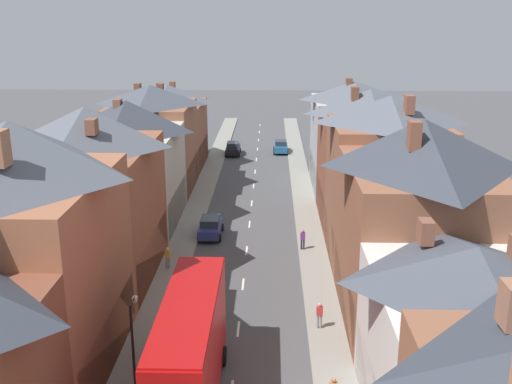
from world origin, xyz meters
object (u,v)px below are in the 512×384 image
at_px(pedestrian_far_left, 303,238).
at_px(pedestrian_mid_right, 168,257).
at_px(car_near_silver, 233,148).
at_px(car_parked_left_a, 281,146).
at_px(car_parked_right_a, 210,227).
at_px(double_decker_bus_lead, 190,351).
at_px(street_lamp, 134,349).
at_px(pedestrian_mid_left, 320,314).

bearing_deg(pedestrian_far_left, pedestrian_mid_right, -158.58).
bearing_deg(pedestrian_mid_right, car_near_silver, 86.28).
bearing_deg(car_parked_left_a, pedestrian_mid_right, -102.80).
distance_m(car_near_silver, car_parked_right_a, 29.49).
relative_size(double_decker_bus_lead, car_parked_left_a, 2.77).
xyz_separation_m(car_parked_left_a, street_lamp, (-7.35, -53.47, 2.40)).
relative_size(pedestrian_mid_right, street_lamp, 0.29).
relative_size(pedestrian_mid_right, pedestrian_far_left, 1.00).
bearing_deg(street_lamp, pedestrian_mid_right, 94.40).
bearing_deg(pedestrian_mid_right, double_decker_bus_lead, -76.49).
bearing_deg(car_parked_right_a, pedestrian_mid_left, -62.62).
bearing_deg(pedestrian_mid_left, double_decker_bus_lead, -132.91).
height_order(car_near_silver, street_lamp, street_lamp).
distance_m(double_decker_bus_lead, street_lamp, 2.54).
distance_m(pedestrian_far_left, street_lamp, 21.52).
relative_size(car_near_silver, car_parked_right_a, 1.02).
relative_size(car_near_silver, pedestrian_mid_right, 2.57).
bearing_deg(pedestrian_mid_left, car_near_silver, 99.93).
bearing_deg(street_lamp, car_parked_right_a, 87.09).
bearing_deg(car_parked_left_a, car_parked_right_a, -101.36).
relative_size(car_parked_right_a, pedestrian_far_left, 2.53).
relative_size(car_parked_left_a, pedestrian_mid_left, 2.42).
bearing_deg(pedestrian_far_left, car_parked_left_a, 92.07).
xyz_separation_m(car_parked_left_a, pedestrian_mid_right, (-8.56, -37.70, 0.19)).
xyz_separation_m(pedestrian_mid_left, street_lamp, (-8.95, -7.56, 2.21)).
xyz_separation_m(car_near_silver, pedestrian_far_left, (7.42, -32.51, 0.18)).
relative_size(car_near_silver, pedestrian_far_left, 2.57).
xyz_separation_m(car_near_silver, pedestrian_mid_right, (-2.36, -36.35, 0.18)).
bearing_deg(car_parked_left_a, pedestrian_far_left, -87.93).
bearing_deg(street_lamp, pedestrian_mid_left, 40.20).
relative_size(pedestrian_far_left, street_lamp, 0.29).
height_order(car_near_silver, car_parked_right_a, car_near_silver).
distance_m(double_decker_bus_lead, car_parked_left_a, 53.18).
bearing_deg(street_lamp, car_near_silver, 88.74).
xyz_separation_m(car_parked_left_a, pedestrian_mid_left, (1.60, -45.91, 0.19)).
relative_size(double_decker_bus_lead, pedestrian_far_left, 6.71).
bearing_deg(pedestrian_far_left, street_lamp, -113.62).
bearing_deg(car_near_silver, double_decker_bus_lead, -88.57).
distance_m(car_near_silver, street_lamp, 52.19).
xyz_separation_m(car_parked_left_a, car_parked_right_a, (-6.20, -30.85, -0.00)).
bearing_deg(pedestrian_mid_left, pedestrian_far_left, 91.79).
height_order(car_parked_right_a, pedestrian_mid_left, pedestrian_mid_left).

